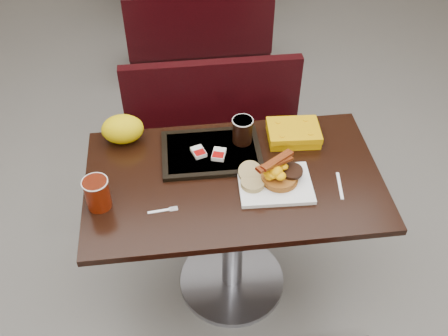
{
  "coord_description": "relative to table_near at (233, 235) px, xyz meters",
  "views": [
    {
      "loc": [
        -0.22,
        -1.47,
        2.24
      ],
      "look_at": [
        -0.04,
        -0.01,
        0.82
      ],
      "focal_mm": 41.54,
      "sensor_mm": 36.0,
      "label": 1
    }
  ],
  "objects": [
    {
      "name": "condiment_syrup",
      "position": [
        -0.13,
        0.06,
        0.38
      ],
      "size": [
        0.05,
        0.05,
        0.01
      ],
      "primitive_type": "cube",
      "rotation": [
        0.0,
        0.0,
        0.57
      ],
      "color": "#A72D07",
      "rests_on": "table_near"
    },
    {
      "name": "bacon_strips",
      "position": [
        0.15,
        -0.05,
        0.48
      ],
      "size": [
        0.19,
        0.15,
        0.01
      ],
      "primitive_type": null,
      "rotation": [
        0.0,
        0.0,
        0.52
      ],
      "color": "#470C05",
      "rests_on": "scrambled_eggs"
    },
    {
      "name": "coffee_cup_near",
      "position": [
        -0.53,
        -0.09,
        0.44
      ],
      "size": [
        0.09,
        0.09,
        0.13
      ],
      "primitive_type": "cylinder",
      "rotation": [
        0.0,
        0.0,
        -0.0
      ],
      "color": "#921905",
      "rests_on": "table_near"
    },
    {
      "name": "pancake_stack",
      "position": [
        0.18,
        -0.05,
        0.41
      ],
      "size": [
        0.16,
        0.16,
        0.03
      ],
      "primitive_type": "cylinder",
      "rotation": [
        0.0,
        0.0,
        -0.11
      ],
      "color": "#915318",
      "rests_on": "platter"
    },
    {
      "name": "hashbrown_sleeve_right",
      "position": [
        -0.05,
        0.11,
        0.4
      ],
      "size": [
        0.07,
        0.08,
        0.02
      ],
      "primitive_type": "cube",
      "rotation": [
        0.0,
        0.0,
        -0.3
      ],
      "color": "silver",
      "rests_on": "tray"
    },
    {
      "name": "condiment_ketchup",
      "position": [
        -0.02,
        0.06,
        0.38
      ],
      "size": [
        0.05,
        0.05,
        0.01
      ],
      "primitive_type": "cube",
      "rotation": [
        0.0,
        0.0,
        -0.34
      ],
      "color": "#8C0504",
      "rests_on": "table_near"
    },
    {
      "name": "table_near",
      "position": [
        0.0,
        0.0,
        0.0
      ],
      "size": [
        1.2,
        0.7,
        0.75
      ],
      "primitive_type": null,
      "color": "black",
      "rests_on": "floor"
    },
    {
      "name": "muffin_top",
      "position": [
        0.06,
        -0.02,
        0.41
      ],
      "size": [
        0.11,
        0.11,
        0.06
      ],
      "primitive_type": "cylinder",
      "rotation": [
        0.38,
        0.0,
        -0.12
      ],
      "color": "tan",
      "rests_on": "platter"
    },
    {
      "name": "knife",
      "position": [
        0.41,
        -0.1,
        0.38
      ],
      "size": [
        0.03,
        0.15,
        0.0
      ],
      "primitive_type": "cube",
      "rotation": [
        0.0,
        0.0,
        -1.72
      ],
      "color": "white",
      "rests_on": "table_near"
    },
    {
      "name": "floor",
      "position": [
        0.0,
        0.0,
        -0.38
      ],
      "size": [
        6.0,
        7.0,
        0.01
      ],
      "primitive_type": "cube",
      "color": "slate",
      "rests_on": "ground"
    },
    {
      "name": "bench_far_s",
      "position": [
        0.0,
        1.9,
        -0.02
      ],
      "size": [
        1.0,
        0.46,
        0.72
      ],
      "primitive_type": null,
      "color": "black",
      "rests_on": "floor"
    },
    {
      "name": "hashbrown_sleeve_left",
      "position": [
        -0.13,
        0.14,
        0.4
      ],
      "size": [
        0.07,
        0.08,
        0.02
      ],
      "primitive_type": "cube",
      "rotation": [
        0.0,
        0.0,
        0.32
      ],
      "color": "silver",
      "rests_on": "tray"
    },
    {
      "name": "tray",
      "position": [
        -0.08,
        0.15,
        0.38
      ],
      "size": [
        0.42,
        0.3,
        0.02
      ],
      "primitive_type": "cube",
      "rotation": [
        0.0,
        0.0,
        -0.01
      ],
      "color": "black",
      "rests_on": "table_near"
    },
    {
      "name": "platter",
      "position": [
        0.16,
        -0.07,
        0.38
      ],
      "size": [
        0.3,
        0.24,
        0.02
      ],
      "primitive_type": "cube",
      "rotation": [
        0.0,
        0.0,
        -0.04
      ],
      "color": "white",
      "rests_on": "table_near"
    },
    {
      "name": "sausage_patty",
      "position": [
        0.22,
        -0.05,
        0.43
      ],
      "size": [
        0.1,
        0.1,
        0.01
      ],
      "primitive_type": "cylinder",
      "rotation": [
        0.0,
        0.0,
        -0.11
      ],
      "color": "black",
      "rests_on": "pancake_stack"
    },
    {
      "name": "coffee_cup_far",
      "position": [
        0.06,
        0.19,
        0.45
      ],
      "size": [
        0.09,
        0.09,
        0.12
      ],
      "primitive_type": "cylinder",
      "rotation": [
        0.0,
        0.0,
        -0.04
      ],
      "color": "black",
      "rests_on": "tray"
    },
    {
      "name": "muffin_bottom",
      "position": [
        0.07,
        -0.07,
        0.4
      ],
      "size": [
        0.11,
        0.11,
        0.02
      ],
      "primitive_type": "cylinder",
      "rotation": [
        0.0,
        0.0,
        0.14
      ],
      "color": "tan",
      "rests_on": "platter"
    },
    {
      "name": "paper_bag",
      "position": [
        -0.44,
        0.28,
        0.44
      ],
      "size": [
        0.18,
        0.14,
        0.13
      ],
      "primitive_type": "ellipsoid",
      "rotation": [
        0.0,
        0.0,
        -0.01
      ],
      "color": "yellow",
      "rests_on": "table_near"
    },
    {
      "name": "scrambled_eggs",
      "position": [
        0.15,
        -0.07,
        0.45
      ],
      "size": [
        0.11,
        0.1,
        0.05
      ],
      "primitive_type": "ellipsoid",
      "rotation": [
        0.0,
        0.0,
        -0.12
      ],
      "color": "yellow",
      "rests_on": "pancake_stack"
    },
    {
      "name": "fork",
      "position": [
        -0.31,
        -0.15,
        0.38
      ],
      "size": [
        0.12,
        0.03,
        0.0
      ],
      "primitive_type": null,
      "rotation": [
        0.0,
        0.0,
        0.1
      ],
      "color": "white",
      "rests_on": "table_near"
    },
    {
      "name": "bench_near_n",
      "position": [
        0.0,
        0.7,
        -0.02
      ],
      "size": [
        1.0,
        0.46,
        0.72
      ],
      "primitive_type": null,
      "color": "black",
      "rests_on": "floor"
    },
    {
      "name": "clamshell",
      "position": [
        0.29,
        0.21,
        0.41
      ],
      "size": [
        0.23,
        0.18,
        0.06
      ],
      "primitive_type": "cube",
      "rotation": [
        0.0,
        0.0,
        -0.06
      ],
      "color": "#D49503",
      "rests_on": "table_near"
    }
  ]
}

